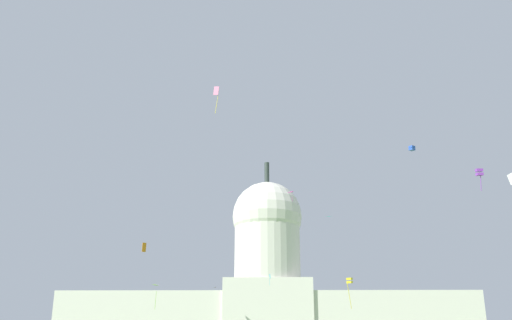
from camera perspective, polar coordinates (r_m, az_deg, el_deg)
name	(u,v)px	position (r m, az deg, el deg)	size (l,w,h in m)	color
capitol_building	(268,300)	(209.79, 1.15, -13.59)	(143.52, 25.43, 70.68)	silver
kite_yellow_low	(349,281)	(80.34, 9.17, -11.68)	(0.92, 0.94, 4.09)	yellow
kite_turquoise_high	(329,217)	(191.67, 7.18, -5.62)	(1.79, 1.08, 0.30)	teal
kite_black_mid	(213,289)	(190.57, -4.23, -12.52)	(0.97, 1.61, 0.25)	black
kite_cyan_mid	(270,277)	(171.18, 1.38, -11.40)	(0.31, 1.13, 3.28)	#33BCDB
kite_white_mid	(512,181)	(79.53, 23.84, -1.93)	(0.62, 0.91, 4.03)	white
kite_lime_low	(158,289)	(118.64, -9.61, -12.34)	(1.53, 1.78, 4.35)	#8CD133
kite_orange_low	(144,247)	(91.34, -10.93, -8.42)	(0.59, 0.55, 1.41)	orange
kite_violet_mid	(479,172)	(74.01, 21.08, -1.15)	(0.75, 0.79, 2.77)	purple
kite_magenta_high	(293,194)	(142.77, 3.61, -3.35)	(1.59, 1.59, 2.12)	#D1339E
kite_blue_high	(412,148)	(115.78, 15.06, 1.12)	(1.28, 1.29, 0.95)	blue
kite_pink_high	(216,93)	(96.17, -3.92, 6.57)	(1.01, 0.49, 4.90)	pink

